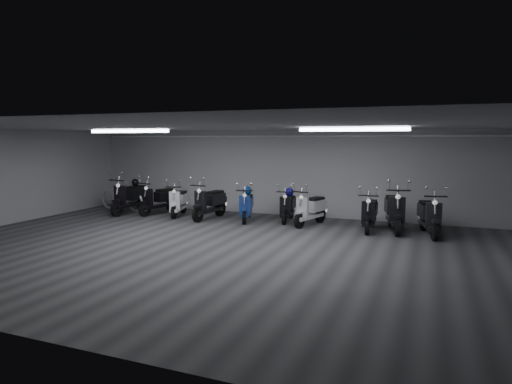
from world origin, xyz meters
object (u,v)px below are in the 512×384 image
at_px(scooter_4, 246,201).
at_px(bicycle, 122,192).
at_px(scooter_2, 179,197).
at_px(scooter_8, 395,204).
at_px(helmet_1, 135,182).
at_px(scooter_7, 370,208).
at_px(helmet_2, 247,191).
at_px(scooter_1, 159,194).
at_px(scooter_3, 209,197).
at_px(scooter_9, 429,210).
at_px(scooter_0, 130,192).
at_px(scooter_6, 310,204).
at_px(helmet_0, 289,192).
at_px(scooter_5, 288,202).

relative_size(scooter_4, bicycle, 0.83).
height_order(scooter_2, scooter_8, scooter_8).
xyz_separation_m(scooter_8, helmet_1, (-8.57, 0.02, 0.29)).
height_order(scooter_7, helmet_2, scooter_7).
height_order(scooter_2, scooter_7, scooter_7).
distance_m(scooter_1, scooter_8, 7.63).
height_order(scooter_3, scooter_9, scooter_3).
xyz_separation_m(scooter_2, helmet_2, (2.36, 0.22, 0.29)).
bearing_deg(scooter_3, helmet_1, -177.51).
xyz_separation_m(scooter_0, scooter_6, (6.24, 0.22, -0.09)).
relative_size(scooter_2, scooter_4, 1.01).
relative_size(scooter_8, helmet_1, 8.24).
bearing_deg(helmet_1, helmet_0, 5.40).
bearing_deg(scooter_5, scooter_6, -30.00).
bearing_deg(scooter_6, scooter_5, 173.72).
bearing_deg(scooter_3, scooter_9, 6.77).
bearing_deg(scooter_9, scooter_5, 159.88).
distance_m(scooter_9, helmet_2, 5.35).
xyz_separation_m(bicycle, helmet_0, (6.11, 0.34, 0.23)).
bearing_deg(scooter_7, helmet_1, 176.76).
xyz_separation_m(helmet_0, helmet_1, (-5.40, -0.51, 0.15)).
relative_size(scooter_7, scooter_9, 0.94).
bearing_deg(helmet_0, scooter_6, -34.68).
distance_m(scooter_6, scooter_7, 1.73).
distance_m(scooter_5, helmet_2, 1.34).
height_order(scooter_0, scooter_4, scooter_0).
height_order(bicycle, helmet_2, bicycle).
bearing_deg(scooter_4, scooter_3, 169.17).
bearing_deg(scooter_0, helmet_0, 11.10).
xyz_separation_m(scooter_6, helmet_1, (-6.22, 0.06, 0.39)).
bearing_deg(scooter_3, scooter_4, 12.63).
height_order(bicycle, helmet_1, bicycle).
relative_size(scooter_1, scooter_5, 1.11).
bearing_deg(scooter_2, helmet_2, -10.18).
distance_m(scooter_5, scooter_8, 3.17).
bearing_deg(scooter_7, helmet_0, 162.47).
xyz_separation_m(scooter_0, scooter_1, (0.96, 0.26, -0.07)).
xyz_separation_m(scooter_0, scooter_3, (2.99, 0.05, -0.04)).
relative_size(bicycle, helmet_0, 7.44).
bearing_deg(scooter_6, scooter_4, -161.74).
xyz_separation_m(scooter_8, helmet_0, (-3.18, 0.53, 0.14)).
height_order(scooter_2, scooter_6, scooter_6).
bearing_deg(helmet_1, scooter_8, -0.10).
relative_size(scooter_3, bicycle, 0.92).
distance_m(scooter_0, scooter_2, 1.80).
relative_size(scooter_3, scooter_6, 1.08).
relative_size(scooter_3, scooter_5, 1.15).
bearing_deg(scooter_0, scooter_2, 8.67).
xyz_separation_m(scooter_8, scooter_9, (0.89, -0.22, -0.06)).
bearing_deg(helmet_1, scooter_1, -0.78).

